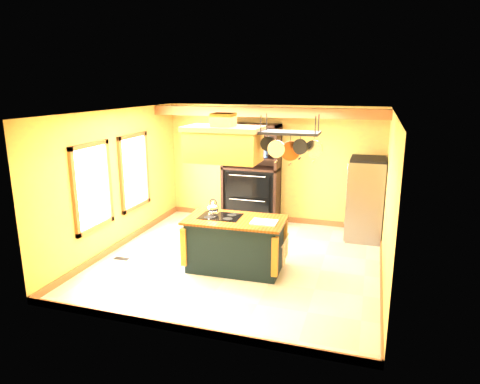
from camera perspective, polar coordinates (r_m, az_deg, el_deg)
The scene contains 15 objects.
floor at distance 7.99m, azimuth -0.02°, elevation -9.07°, with size 5.00×5.00×0.00m, color beige.
ceiling at distance 7.35m, azimuth -0.02°, elevation 10.63°, with size 5.00×5.00×0.00m, color white.
wall_back at distance 9.92m, azimuth 4.33°, elevation 3.69°, with size 5.00×0.02×2.70m, color #BD8E45.
wall_front at distance 5.33m, azimuth -8.16°, elevation -5.82°, with size 5.00×0.02×2.70m, color #BD8E45.
wall_left at distance 8.63m, azimuth -16.07°, elevation 1.55°, with size 0.02×5.00×2.70m, color #BD8E45.
wall_right at distance 7.24m, azimuth 19.22°, elevation -1.08°, with size 0.02×5.00×2.70m, color #BD8E45.
ceiling_beam at distance 8.99m, azimuth 3.29°, elevation 10.58°, with size 5.00×0.15×0.20m, color #9A5C2F.
window_near at distance 7.96m, azimuth -19.03°, elevation 0.66°, with size 0.06×1.06×1.56m.
window_far at distance 9.09m, azimuth -13.85°, elevation 2.65°, with size 0.06×1.06×1.56m.
kitchen_island at distance 7.48m, azimuth -0.64°, elevation -6.87°, with size 1.73×1.00×1.11m.
range_hood at distance 7.10m, azimuth -2.21°, elevation 6.65°, with size 1.28×0.72×0.80m.
pot_rack at distance 6.81m, azimuth 6.67°, elevation 6.98°, with size 1.01×0.47×0.74m.
refrigerator at distance 9.21m, azimuth 16.33°, elevation -1.15°, with size 0.72×0.85×1.67m.
hutch at distance 9.88m, azimuth 1.54°, elevation 0.94°, with size 1.30×0.59×2.30m.
floor_register at distance 8.34m, azimuth -15.51°, elevation -8.55°, with size 0.28×0.12×0.01m, color black.
Camera 1 is at (2.20, -7.00, 3.17)m, focal length 32.00 mm.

